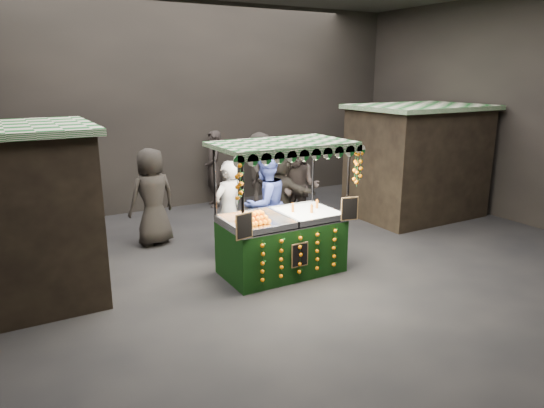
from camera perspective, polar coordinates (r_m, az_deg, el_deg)
ground at (r=8.63m, az=2.09°, el=-7.57°), size 12.00×12.00×0.00m
market_hall at (r=7.98m, az=2.32°, el=15.49°), size 12.10×10.10×5.05m
neighbour_stall_right at (r=12.10m, az=16.39°, el=4.83°), size 3.00×2.20×2.60m
juice_stall at (r=8.28m, az=1.29°, el=-3.45°), size 2.31×1.36×2.23m
vendor_grey at (r=8.93m, az=-5.08°, el=-0.72°), size 0.77×0.64×1.81m
vendor_blue at (r=9.08m, az=-0.78°, el=-0.06°), size 1.07×0.91×1.91m
shopper_1 at (r=10.46m, az=3.06°, el=1.96°), size 1.17×1.18×1.92m
shopper_2 at (r=11.56m, az=-0.17°, el=2.38°), size 0.97×0.50×1.58m
shopper_3 at (r=12.70m, az=-1.45°, el=4.13°), size 1.15×1.38×1.85m
shopper_4 at (r=9.89m, az=-13.68°, el=0.80°), size 1.04×0.79×1.92m
shopper_5 at (r=10.50m, az=1.07°, el=1.44°), size 0.93×1.66×1.71m
shopper_6 at (r=12.56m, az=-6.76°, el=4.05°), size 0.58×0.77×1.92m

